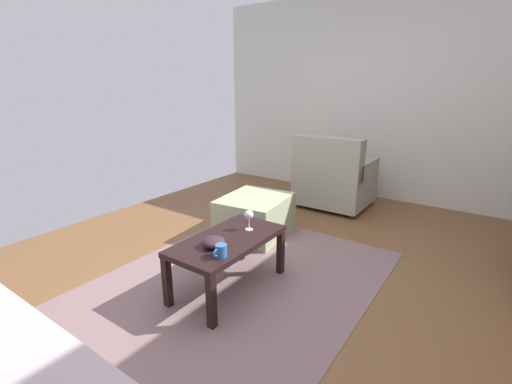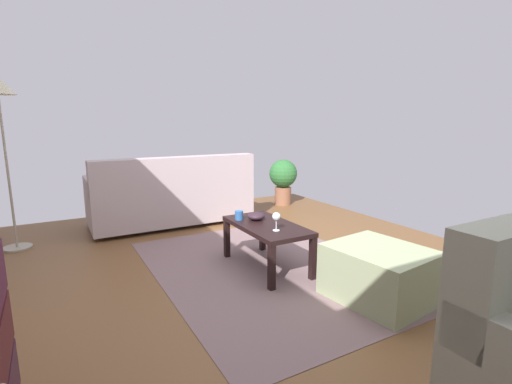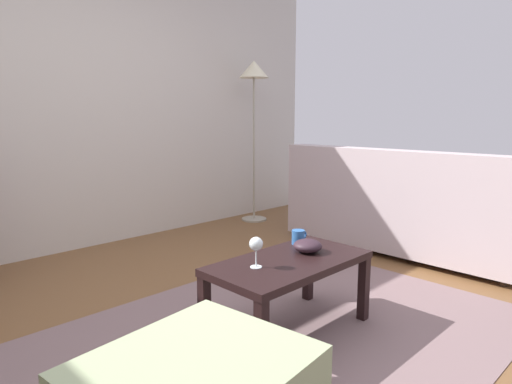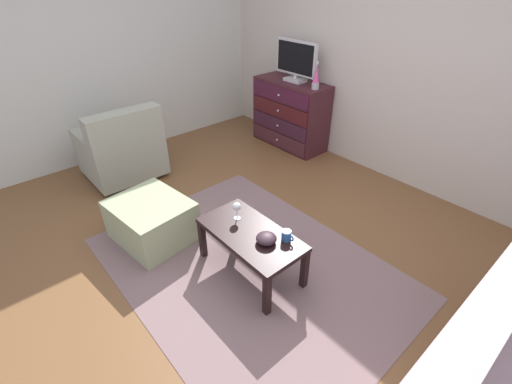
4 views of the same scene
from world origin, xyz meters
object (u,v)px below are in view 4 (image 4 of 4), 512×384
wine_glass (237,207)px  ottoman (152,221)px  armchair (122,150)px  dresser (290,114)px  mug (287,235)px  lava_lamp (316,77)px  tv (296,60)px  coffee_table (251,238)px  bowl_decorative (266,238)px

wine_glass → ottoman: 0.91m
armchair → ottoman: size_ratio=1.29×
dresser → mug: (1.82, -1.92, -0.00)m
mug → lava_lamp: bearing=126.4°
tv → mug: 2.74m
coffee_table → ottoman: (-0.94, -0.42, -0.15)m
lava_lamp → mug: lava_lamp is taller
wine_glass → dresser: bearing=123.6°
armchair → ottoman: 1.32m
dresser → ottoman: dresser is taller
mug → ottoman: mug is taller
wine_glass → ottoman: (-0.72, -0.45, -0.33)m
lava_lamp → wine_glass: (0.92, -1.99, -0.53)m
tv → lava_lamp: 0.43m
tv → coffee_table: 2.73m
dresser → coffee_table: size_ratio=1.20×
armchair → ottoman: bearing=-13.3°
lava_lamp → armchair: (-1.08, -2.14, -0.70)m
mug → ottoman: (-1.19, -0.57, -0.25)m
dresser → ottoman: 2.58m
wine_glass → armchair: size_ratio=0.17×
armchair → ottoman: (1.28, -0.30, -0.16)m
dresser → tv: 0.72m
mug → bowl_decorative: mug is taller
lava_lamp → mug: size_ratio=2.89×
coffee_table → bowl_decorative: (0.17, 0.01, 0.09)m
tv → bowl_decorative: 2.79m
dresser → wine_glass: (1.35, -2.04, 0.07)m
coffee_table → bowl_decorative: bearing=4.8°
dresser → tv: (0.03, 0.02, 0.72)m
armchair → bowl_decorative: bearing=3.1°
tv → ottoman: tv is taller
lava_lamp → bowl_decorative: 2.47m
dresser → lava_lamp: 0.75m
bowl_decorative → armchair: 2.39m
lava_lamp → ottoman: bearing=-85.5°
dresser → armchair: dresser is taller
bowl_decorative → armchair: bearing=-176.9°
lava_lamp → mug: bearing=-53.6°
dresser → ottoman: size_ratio=1.54×
wine_glass → ottoman: size_ratio=0.22×
mug → coffee_table: bearing=-149.2°
coffee_table → ottoman: size_ratio=1.27×
tv → coffee_table: size_ratio=0.74×
bowl_decorative → armchair: size_ratio=0.18×
dresser → armchair: 2.28m
lava_lamp → ottoman: (0.19, -2.44, -0.86)m
mug → dresser: bearing=133.5°
coffee_table → ottoman: coffee_table is taller
coffee_table → armchair: (-2.21, -0.11, 0.00)m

